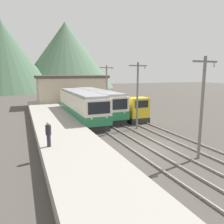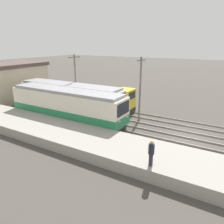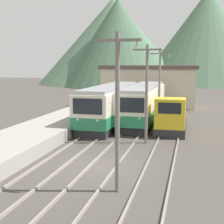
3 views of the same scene
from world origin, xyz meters
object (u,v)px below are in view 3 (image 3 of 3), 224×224
at_px(catenary_mast_near, 118,107).
at_px(shunting_locomotive, 171,118).
at_px(commuter_train_left, 111,106).
at_px(commuter_train_center, 144,104).
at_px(catenary_mast_mid, 147,90).
at_px(catenary_mast_far, 160,83).

bearing_deg(catenary_mast_near, shunting_locomotive, 83.49).
distance_m(commuter_train_left, commuter_train_center, 3.44).
bearing_deg(catenary_mast_mid, commuter_train_left, 123.01).
bearing_deg(catenary_mast_near, catenary_mast_mid, 90.00).
height_order(commuter_train_left, catenary_mast_far, catenary_mast_far).
height_order(commuter_train_center, catenary_mast_mid, catenary_mast_mid).
bearing_deg(shunting_locomotive, commuter_train_center, 124.49).
distance_m(commuter_train_left, catenary_mast_far, 5.27).
xyz_separation_m(commuter_train_left, catenary_mast_mid, (4.31, -6.63, 2.11)).
relative_size(commuter_train_left, catenary_mast_mid, 2.00).
bearing_deg(catenary_mast_far, commuter_train_center, -172.36).
bearing_deg(catenary_mast_mid, catenary_mast_near, -90.00).
relative_size(shunting_locomotive, catenary_mast_mid, 0.86).
height_order(catenary_mast_near, catenary_mast_far, same).
distance_m(catenary_mast_mid, catenary_mast_far, 8.83).
relative_size(commuter_train_center, catenary_mast_far, 2.06).
bearing_deg(catenary_mast_mid, shunting_locomotive, 70.69).
bearing_deg(shunting_locomotive, catenary_mast_near, -96.51).
distance_m(shunting_locomotive, catenary_mast_mid, 5.20).
relative_size(catenary_mast_mid, catenary_mast_far, 1.00).
bearing_deg(catenary_mast_far, catenary_mast_near, -90.00).
xyz_separation_m(commuter_train_left, shunting_locomotive, (5.80, -2.37, -0.48)).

